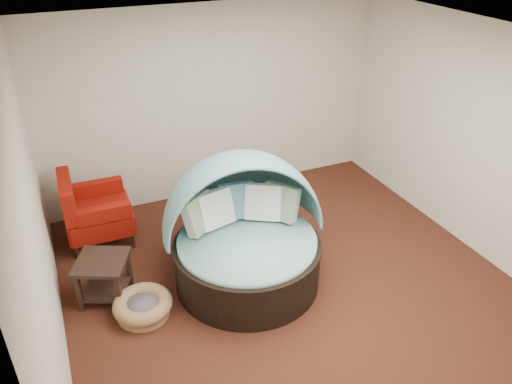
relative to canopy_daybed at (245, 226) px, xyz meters
name	(u,v)px	position (x,y,z in m)	size (l,w,h in m)	color
floor	(289,283)	(0.42, -0.33, -0.72)	(5.00, 5.00, 0.00)	#4D2216
wall_back	(214,104)	(0.42, 2.17, 0.68)	(5.00, 5.00, 0.00)	beige
wall_front	(472,347)	(0.42, -2.83, 0.68)	(5.00, 5.00, 0.00)	beige
wall_left	(37,233)	(-2.08, -0.33, 0.68)	(5.00, 5.00, 0.00)	beige
wall_right	(476,140)	(2.92, -0.33, 0.68)	(5.00, 5.00, 0.00)	beige
ceiling	(299,42)	(0.42, -0.33, 2.08)	(5.00, 5.00, 0.00)	white
canopy_daybed	(245,226)	(0.00, 0.00, 0.00)	(1.97, 1.92, 1.55)	black
pet_basket	(143,306)	(-1.26, -0.16, -0.60)	(0.77, 0.77, 0.22)	olive
red_armchair	(93,211)	(-1.51, 1.48, -0.27)	(0.85, 0.86, 0.97)	black
side_table	(103,274)	(-1.58, 0.28, -0.38)	(0.72, 0.72, 0.52)	black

